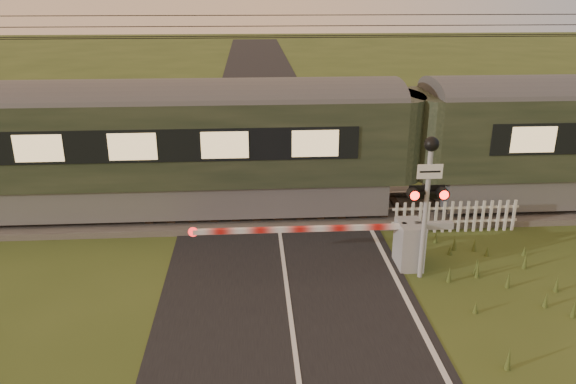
{
  "coord_description": "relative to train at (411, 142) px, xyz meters",
  "views": [
    {
      "loc": [
        -0.77,
        -10.33,
        6.87
      ],
      "look_at": [
        0.14,
        3.2,
        1.9
      ],
      "focal_mm": 35.0,
      "sensor_mm": 36.0,
      "label": 1
    }
  ],
  "objects": [
    {
      "name": "crossing_signal",
      "position": [
        -0.85,
        -4.54,
        0.23
      ],
      "size": [
        0.92,
        0.37,
        3.63
      ],
      "color": "gray",
      "rests_on": "ground"
    },
    {
      "name": "picket_fence",
      "position": [
        0.95,
        -1.89,
        -1.78
      ],
      "size": [
        3.78,
        0.08,
        0.97
      ],
      "color": "silver",
      "rests_on": "ground"
    },
    {
      "name": "overhead_wires",
      "position": [
        -4.24,
        0.0,
        3.46
      ],
      "size": [
        120.0,
        0.62,
        0.62
      ],
      "color": "black",
      "rests_on": "ground"
    },
    {
      "name": "road",
      "position": [
        -4.22,
        -6.73,
        -2.25
      ],
      "size": [
        6.0,
        140.0,
        0.03
      ],
      "color": "black",
      "rests_on": "ground"
    },
    {
      "name": "boom_gate",
      "position": [
        -1.27,
        -3.92,
        -1.59
      ],
      "size": [
        6.73,
        0.94,
        1.24
      ],
      "color": "gray",
      "rests_on": "ground"
    },
    {
      "name": "train",
      "position": [
        0.0,
        0.0,
        0.0
      ],
      "size": [
        42.54,
        2.93,
        3.96
      ],
      "color": "slate",
      "rests_on": "ground"
    },
    {
      "name": "ground",
      "position": [
        -4.24,
        -6.5,
        -2.26
      ],
      "size": [
        160.0,
        160.0,
        0.0
      ],
      "primitive_type": "plane",
      "color": "#394A1C",
      "rests_on": "ground"
    },
    {
      "name": "track_bed",
      "position": [
        -4.24,
        0.0,
        -2.2
      ],
      "size": [
        140.0,
        3.4,
        0.39
      ],
      "color": "#47423D",
      "rests_on": "ground"
    }
  ]
}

